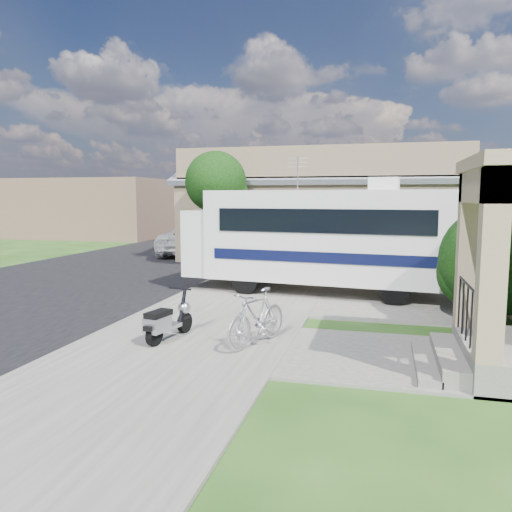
% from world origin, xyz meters
% --- Properties ---
extents(ground, '(120.00, 120.00, 0.00)m').
position_xyz_m(ground, '(0.00, 0.00, 0.00)').
color(ground, '#1A3F11').
extents(street_slab, '(9.00, 80.00, 0.02)m').
position_xyz_m(street_slab, '(-7.50, 10.00, 0.01)').
color(street_slab, black).
rests_on(street_slab, ground).
extents(sidewalk_slab, '(4.00, 80.00, 0.06)m').
position_xyz_m(sidewalk_slab, '(-1.00, 10.00, 0.03)').
color(sidewalk_slab, '#5A5851').
rests_on(sidewalk_slab, ground).
extents(driveway_slab, '(7.00, 6.00, 0.05)m').
position_xyz_m(driveway_slab, '(1.50, 4.50, 0.03)').
color(driveway_slab, '#5A5851').
rests_on(driveway_slab, ground).
extents(walk_slab, '(4.00, 3.00, 0.05)m').
position_xyz_m(walk_slab, '(3.00, -1.00, 0.03)').
color(walk_slab, '#5A5851').
rests_on(walk_slab, ground).
extents(warehouse, '(12.50, 8.40, 5.04)m').
position_xyz_m(warehouse, '(0.00, 13.97, 1.99)').
color(warehouse, brown).
rests_on(warehouse, ground).
extents(distant_bldg_far, '(10.00, 8.00, 4.00)m').
position_xyz_m(distant_bldg_far, '(-17.00, 22.00, 2.00)').
color(distant_bldg_far, brown).
rests_on(distant_bldg_far, ground).
extents(distant_bldg_near, '(8.00, 7.00, 3.20)m').
position_xyz_m(distant_bldg_near, '(-15.00, 34.00, 1.60)').
color(distant_bldg_near, brown).
rests_on(distant_bldg_near, ground).
extents(street_tree_a, '(2.44, 2.40, 4.58)m').
position_xyz_m(street_tree_a, '(-3.70, 9.05, 3.25)').
color(street_tree_a, '#332216').
rests_on(street_tree_a, ground).
extents(street_tree_b, '(2.44, 2.40, 4.73)m').
position_xyz_m(street_tree_b, '(-3.70, 19.05, 3.39)').
color(street_tree_b, '#332216').
rests_on(street_tree_b, ground).
extents(street_tree_c, '(2.44, 2.40, 4.42)m').
position_xyz_m(street_tree_c, '(-3.70, 28.05, 3.10)').
color(street_tree_c, '#332216').
rests_on(street_tree_c, ground).
extents(motorhome, '(7.81, 3.15, 3.90)m').
position_xyz_m(motorhome, '(0.85, 4.65, 1.67)').
color(motorhome, silver).
rests_on(motorhome, ground).
extents(shrub, '(2.47, 2.36, 3.03)m').
position_xyz_m(shrub, '(4.99, 1.96, 1.55)').
color(shrub, '#332216').
rests_on(shrub, ground).
extents(scooter, '(0.60, 1.45, 0.95)m').
position_xyz_m(scooter, '(-1.34, -1.08, 0.43)').
color(scooter, black).
rests_on(scooter, ground).
extents(bicycle, '(1.09, 1.79, 1.04)m').
position_xyz_m(bicycle, '(0.40, -0.93, 0.52)').
color(bicycle, '#A9AAB1').
rests_on(bicycle, ground).
extents(pickup_truck, '(2.83, 5.45, 1.47)m').
position_xyz_m(pickup_truck, '(-6.19, 12.86, 0.73)').
color(pickup_truck, silver).
rests_on(pickup_truck, ground).
extents(van, '(2.52, 6.00, 1.73)m').
position_xyz_m(van, '(-6.49, 20.34, 0.86)').
color(van, silver).
rests_on(van, ground).
extents(garden_hose, '(0.39, 0.39, 0.18)m').
position_xyz_m(garden_hose, '(3.83, -0.01, 0.09)').
color(garden_hose, '#125D21').
rests_on(garden_hose, ground).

